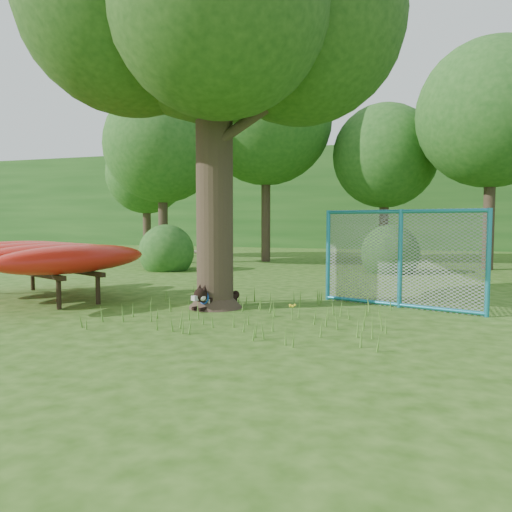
% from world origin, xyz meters
% --- Properties ---
extents(ground, '(80.00, 80.00, 0.00)m').
position_xyz_m(ground, '(0.00, 0.00, 0.00)').
color(ground, '#244B0F').
rests_on(ground, ground).
extents(wooden_post, '(0.33, 0.13, 1.19)m').
position_xyz_m(wooden_post, '(-1.10, 1.82, 0.63)').
color(wooden_post, '#6C6351').
rests_on(wooden_post, ground).
extents(kayak_rack, '(4.19, 4.53, 1.16)m').
position_xyz_m(kayak_rack, '(-4.48, 1.33, 0.89)').
color(kayak_rack, black).
rests_on(kayak_rack, ground).
extents(husky_dog, '(0.62, 1.00, 0.49)m').
position_xyz_m(husky_dog, '(-0.66, 1.31, 0.17)').
color(husky_dog, black).
rests_on(husky_dog, ground).
extents(fence_section, '(2.97, 1.11, 3.04)m').
position_xyz_m(fence_section, '(2.56, 2.56, 0.91)').
color(fence_section, teal).
rests_on(fence_section, ground).
extents(wildflower_clump, '(0.12, 0.11, 0.26)m').
position_xyz_m(wildflower_clump, '(0.95, 0.79, 0.21)').
color(wildflower_clump, '#50822A').
rests_on(wildflower_clump, ground).
extents(bg_tree_a, '(4.40, 4.40, 6.70)m').
position_xyz_m(bg_tree_a, '(-6.50, 10.00, 4.48)').
color(bg_tree_a, '#31251B').
rests_on(bg_tree_a, ground).
extents(bg_tree_b, '(5.20, 5.20, 8.22)m').
position_xyz_m(bg_tree_b, '(-3.00, 12.00, 5.61)').
color(bg_tree_b, '#31251B').
rests_on(bg_tree_b, ground).
extents(bg_tree_c, '(4.00, 4.00, 6.12)m').
position_xyz_m(bg_tree_c, '(1.50, 13.00, 4.11)').
color(bg_tree_c, '#31251B').
rests_on(bg_tree_c, ground).
extents(bg_tree_d, '(4.80, 4.80, 7.50)m').
position_xyz_m(bg_tree_d, '(5.00, 11.00, 5.08)').
color(bg_tree_d, '#31251B').
rests_on(bg_tree_d, ground).
extents(bg_tree_f, '(3.60, 3.60, 5.55)m').
position_xyz_m(bg_tree_f, '(-9.00, 13.00, 3.73)').
color(bg_tree_f, '#31251B').
rests_on(bg_tree_f, ground).
extents(shrub_left, '(1.80, 1.80, 1.80)m').
position_xyz_m(shrub_left, '(-5.00, 7.50, 0.00)').
color(shrub_left, '#1F5019').
rests_on(shrub_left, ground).
extents(shrub_mid, '(1.80, 1.80, 1.80)m').
position_xyz_m(shrub_mid, '(2.00, 9.00, 0.00)').
color(shrub_mid, '#1F5019').
rests_on(shrub_mid, ground).
extents(wooded_hillside, '(80.00, 12.00, 6.00)m').
position_xyz_m(wooded_hillside, '(0.00, 28.00, 3.00)').
color(wooded_hillside, '#1F5019').
rests_on(wooded_hillside, ground).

